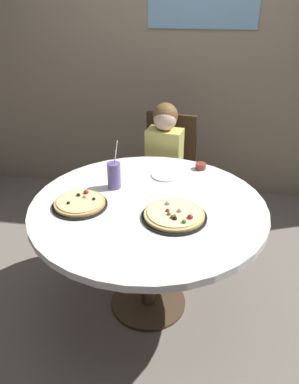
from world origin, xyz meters
The scene contains 10 objects.
ground_plane centered at (0.00, 0.00, 0.00)m, with size 8.00×8.00×0.00m, color slate.
wall_with_window centered at (0.00, 1.68, 1.45)m, with size 5.20×0.14×2.90m.
dining_table centered at (0.00, 0.00, 0.66)m, with size 1.33×1.33×0.75m.
chair_wooden centered at (0.02, 0.95, 0.53)m, with size 0.46×0.46×0.95m.
diner_child centered at (-0.01, 0.77, 0.48)m, with size 0.31×0.43×1.08m.
pizza_veggie centered at (0.16, -0.12, 0.77)m, with size 0.35×0.35×0.05m.
pizza_cheese centered at (-0.37, -0.07, 0.77)m, with size 0.31×0.31×0.05m.
soda_cup centered at (-0.23, 0.17, 0.83)m, with size 0.08×0.08×0.31m.
sauce_bowl centered at (0.28, 0.50, 0.77)m, with size 0.07×0.07×0.04m, color brown.
plate_small centered at (0.06, 0.37, 0.76)m, with size 0.18×0.18×0.01m, color white.
Camera 1 is at (0.27, -1.83, 1.85)m, focal length 35.91 mm.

